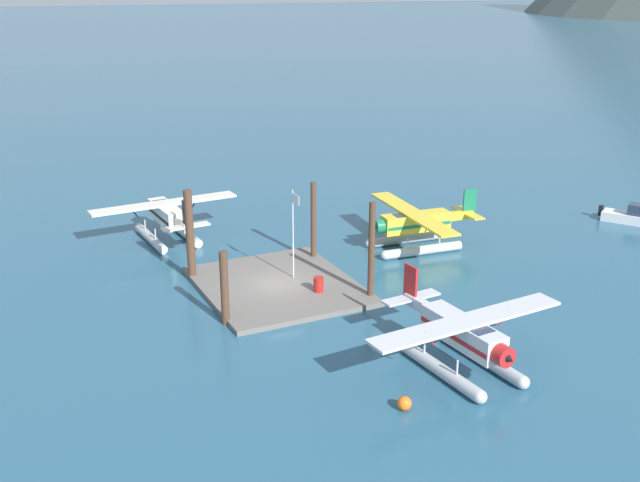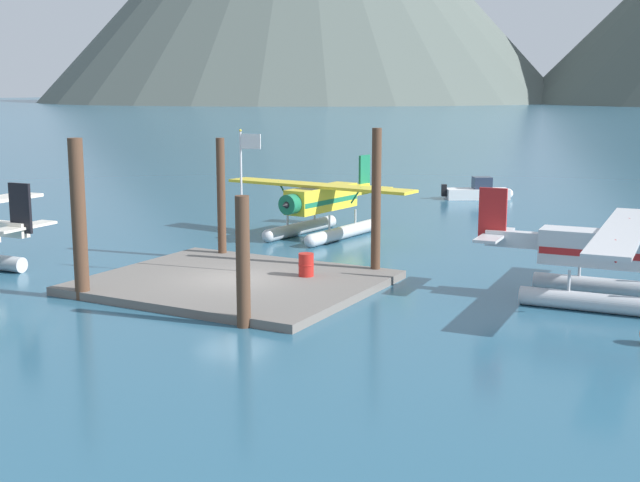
# 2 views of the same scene
# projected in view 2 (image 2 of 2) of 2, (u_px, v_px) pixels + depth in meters

# --- Properties ---
(ground_plane) EXTENTS (1200.00, 1200.00, 0.00)m
(ground_plane) POSITION_uv_depth(u_px,v_px,m) (234.00, 286.00, 31.57)
(ground_plane) COLOR #285670
(dock_platform) EXTENTS (10.26, 8.82, 0.30)m
(dock_platform) POSITION_uv_depth(u_px,v_px,m) (234.00, 282.00, 31.55)
(dock_platform) COLOR #66605B
(dock_platform) RESTS_ON ground
(piling_near_left) EXTENTS (0.51, 0.51, 5.67)m
(piling_near_left) POSITION_uv_depth(u_px,v_px,m) (79.00, 220.00, 29.17)
(piling_near_left) COLOR #4C3323
(piling_near_left) RESTS_ON ground
(piling_near_right) EXTENTS (0.44, 0.44, 4.13)m
(piling_near_right) POSITION_uv_depth(u_px,v_px,m) (243.00, 262.00, 25.81)
(piling_near_right) COLOR #4C3323
(piling_near_right) RESTS_ON ground
(piling_far_left) EXTENTS (0.36, 0.36, 5.28)m
(piling_far_left) POSITION_uv_depth(u_px,v_px,m) (221.00, 199.00, 36.10)
(piling_far_left) COLOR #4C3323
(piling_far_left) RESTS_ON ground
(piling_far_right) EXTENTS (0.37, 0.37, 5.85)m
(piling_far_right) POSITION_uv_depth(u_px,v_px,m) (376.00, 203.00, 32.80)
(piling_far_right) COLOR #4C3323
(piling_far_right) RESTS_ON ground
(flagpole) EXTENTS (0.95, 0.10, 5.52)m
(flagpole) POSITION_uv_depth(u_px,v_px,m) (244.00, 183.00, 32.14)
(flagpole) COLOR silver
(flagpole) RESTS_ON dock_platform
(fuel_drum) EXTENTS (0.62, 0.62, 0.88)m
(fuel_drum) POSITION_uv_depth(u_px,v_px,m) (306.00, 265.00, 31.87)
(fuel_drum) COLOR #AD1E19
(fuel_drum) RESTS_ON dock_platform
(seaplane_silver_stbd_fwd) EXTENTS (7.97, 10.47, 3.84)m
(seaplane_silver_stbd_fwd) POSITION_uv_depth(u_px,v_px,m) (613.00, 260.00, 28.64)
(seaplane_silver_stbd_fwd) COLOR #B7BABF
(seaplane_silver_stbd_fwd) RESTS_ON ground
(seaplane_yellow_bow_left) EXTENTS (10.48, 7.96, 3.84)m
(seaplane_yellow_bow_left) POSITION_uv_depth(u_px,v_px,m) (321.00, 206.00, 41.98)
(seaplane_yellow_bow_left) COLOR #B7BABF
(seaplane_yellow_bow_left) RESTS_ON ground
(boat_white_open_north) EXTENTS (4.37, 3.46, 1.50)m
(boat_white_open_north) POSITION_uv_depth(u_px,v_px,m) (479.00, 192.00, 56.75)
(boat_white_open_north) COLOR silver
(boat_white_open_north) RESTS_ON ground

